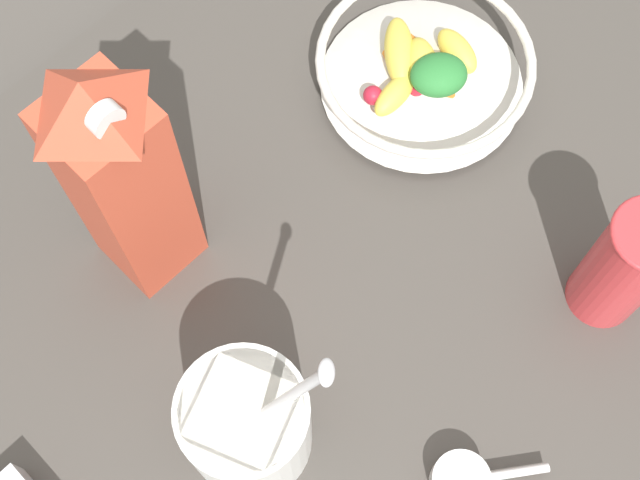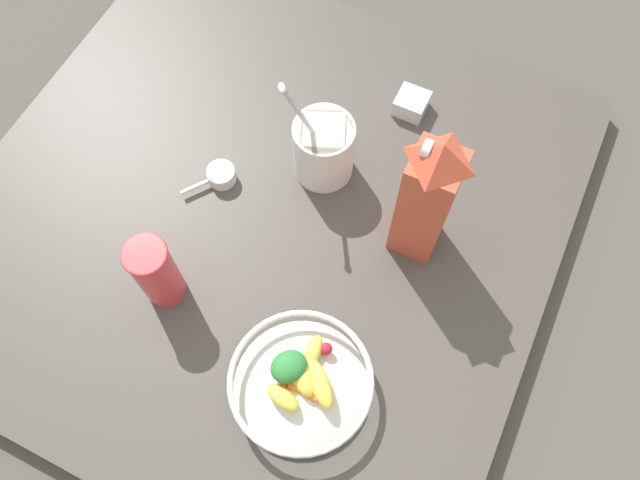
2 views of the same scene
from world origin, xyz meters
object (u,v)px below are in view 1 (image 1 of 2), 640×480
object	(u,v)px
fruit_bowl	(423,70)
milk_carton	(123,179)
yogurt_tub	(247,424)
drinking_cup	(626,266)

from	to	relation	value
fruit_bowl	milk_carton	distance (m)	0.34
yogurt_tub	drinking_cup	distance (m)	0.35
milk_carton	yogurt_tub	distance (m)	0.23
fruit_bowl	milk_carton	xyz separation A→B (m)	(-0.32, 0.06, 0.11)
fruit_bowl	yogurt_tub	world-z (taller)	yogurt_tub
fruit_bowl	milk_carton	bearing A→B (deg)	168.85
fruit_bowl	drinking_cup	xyz separation A→B (m)	(-0.05, -0.28, 0.04)
fruit_bowl	yogurt_tub	bearing A→B (deg)	-159.38
fruit_bowl	drinking_cup	bearing A→B (deg)	-99.88
yogurt_tub	drinking_cup	size ratio (longest dim) A/B	1.70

